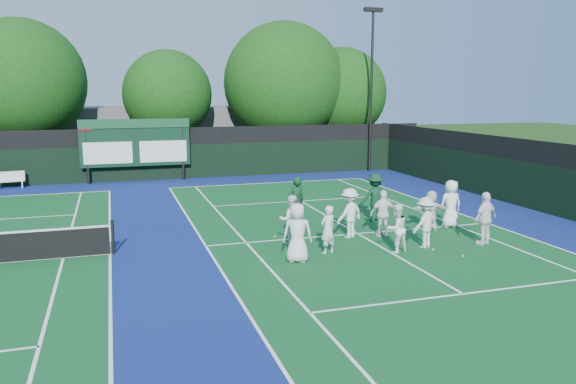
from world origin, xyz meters
name	(u,v)px	position (x,y,z in m)	size (l,w,h in m)	color
ground	(370,241)	(0.00, 0.00, 0.00)	(120.00, 120.00, 0.00)	#1B3A0F
court_apron	(190,248)	(-6.00, 1.00, 0.00)	(34.00, 32.00, 0.01)	navy
near_court	(358,234)	(0.00, 1.00, 0.01)	(11.05, 23.85, 0.01)	#105122
back_fence	(154,157)	(-6.00, 16.00, 1.36)	(34.00, 0.08, 3.00)	black
divider_fence_right	(563,184)	(9.00, 1.00, 1.36)	(0.08, 32.00, 3.00)	black
scoreboard	(135,143)	(-7.01, 15.59, 2.19)	(6.00, 0.21, 3.55)	black
clubhouse	(201,134)	(-2.00, 24.00, 2.00)	(18.00, 6.00, 4.00)	#5D5E63
light_pole_right	(372,71)	(7.50, 15.70, 6.30)	(1.20, 0.30, 10.12)	black
bench	(10,179)	(-13.50, 15.37, 0.48)	(1.45, 0.57, 0.90)	silver
tree_b	(25,85)	(-12.95, 19.58, 5.42)	(7.30, 7.30, 9.26)	black
tree_c	(170,97)	(-4.60, 19.58, 4.72)	(5.55, 5.55, 7.65)	black
tree_d	(286,86)	(3.07, 19.58, 5.40)	(8.05, 8.05, 9.63)	black
tree_e	(342,96)	(7.18, 19.58, 4.76)	(6.26, 6.26, 8.05)	black
tennis_ball_0	(275,236)	(-2.99, 1.43, 0.03)	(0.07, 0.07, 0.07)	yellow
tennis_ball_1	(352,232)	(-0.14, 1.21, 0.03)	(0.07, 0.07, 0.07)	yellow
tennis_ball_2	(463,256)	(1.92, -2.60, 0.03)	(0.07, 0.07, 0.07)	yellow
tennis_ball_3	(296,234)	(-2.17, 1.49, 0.03)	(0.07, 0.07, 0.07)	yellow
tennis_ball_4	(347,224)	(0.22, 2.46, 0.03)	(0.07, 0.07, 0.07)	yellow
tennis_ball_5	(433,250)	(1.41, -1.71, 0.03)	(0.07, 0.07, 0.07)	yellow
player_front_0	(297,233)	(-3.13, -1.53, 0.90)	(0.88, 0.57, 1.80)	white
player_front_1	(328,230)	(-1.93, -0.95, 0.77)	(0.56, 0.37, 1.54)	white
player_front_2	(396,228)	(0.19, -1.50, 0.78)	(0.76, 0.59, 1.57)	white
player_front_3	(425,222)	(1.36, -1.26, 0.84)	(1.09, 0.62, 1.68)	silver
player_front_4	(485,218)	(3.47, -1.54, 0.89)	(1.05, 0.44, 1.78)	white
player_back_0	(291,220)	(-2.71, 0.42, 0.84)	(0.82, 0.64, 1.68)	white
player_back_1	(349,213)	(-0.49, 0.66, 0.87)	(1.13, 0.65, 1.75)	white
player_back_2	(383,214)	(0.70, 0.42, 0.83)	(0.97, 0.40, 1.65)	white
player_back_3	(431,211)	(2.75, 0.65, 0.76)	(1.40, 0.45, 1.51)	silver
player_back_4	(451,204)	(3.74, 0.90, 0.90)	(0.88, 0.57, 1.80)	white
coach_left	(296,202)	(-1.79, 2.64, 0.96)	(0.70, 0.46, 1.93)	#0E351A
coach_right	(375,197)	(1.46, 2.63, 0.96)	(1.24, 0.71, 1.91)	#0D331D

